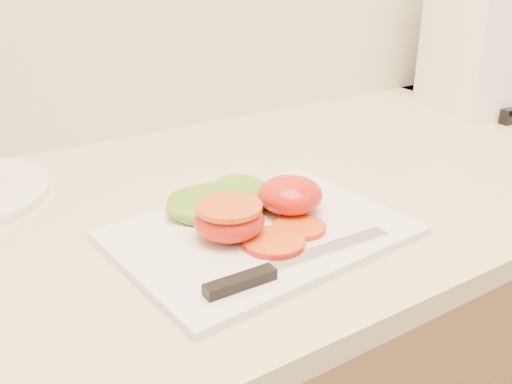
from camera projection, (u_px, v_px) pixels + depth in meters
counter at (433, 338)px, 1.24m from camera, size 3.92×0.65×0.93m
cutting_board at (261, 233)px, 0.69m from camera, size 0.35×0.27×0.01m
tomato_half_dome at (290, 195)px, 0.72m from camera, size 0.08×0.08×0.05m
tomato_half_cut at (229, 219)px, 0.66m from camera, size 0.08×0.08×0.04m
tomato_slice_0 at (274, 242)px, 0.65m from camera, size 0.07×0.07×0.01m
tomato_slice_1 at (299, 227)px, 0.68m from camera, size 0.06×0.06×0.01m
lettuce_leaf_0 at (218, 203)px, 0.72m from camera, size 0.15×0.12×0.03m
lettuce_leaf_1 at (242, 194)px, 0.75m from camera, size 0.14×0.14×0.03m
knife at (277, 268)px, 0.59m from camera, size 0.24×0.03×0.01m
appliance at (493, 34)px, 1.18m from camera, size 0.28×0.31×0.30m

